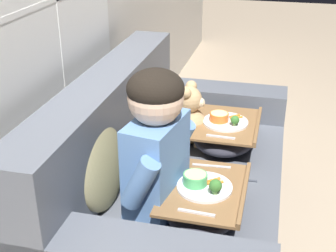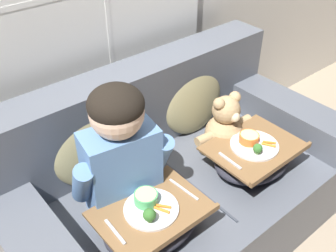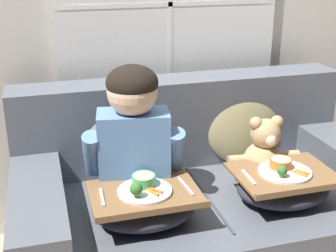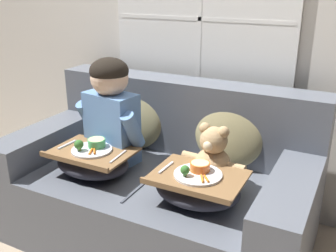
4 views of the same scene
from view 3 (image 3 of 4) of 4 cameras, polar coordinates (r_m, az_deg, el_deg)
name	(u,v)px [view 3 (image 3 of 4)]	position (r m, az deg, el deg)	size (l,w,h in m)	color
couch	(198,206)	(2.37, 3.66, -9.70)	(1.74, 0.97, 0.90)	#565B66
throw_pillow_behind_child	(123,137)	(2.34, -5.46, -1.29)	(0.44, 0.21, 0.46)	tan
throw_pillow_behind_teddy	(243,124)	(2.53, 9.10, 0.24)	(0.43, 0.21, 0.45)	tan
child_figure	(133,129)	(2.06, -4.24, -0.33)	(0.47, 0.25, 0.63)	#5B84BC
teddy_bear	(264,154)	(2.34, 11.66, -3.41)	(0.37, 0.26, 0.34)	tan
lap_tray_child	(145,205)	(2.00, -2.82, -9.65)	(0.46, 0.34, 0.21)	#2D2D38
lap_tray_teddy	(283,186)	(2.21, 13.87, -7.06)	(0.45, 0.35, 0.21)	#2D2D38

